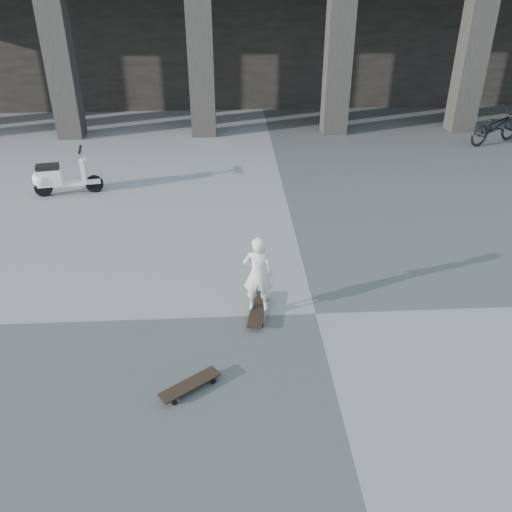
{
  "coord_description": "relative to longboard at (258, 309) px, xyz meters",
  "views": [
    {
      "loc": [
        -1.2,
        -6.17,
        4.53
      ],
      "look_at": [
        -0.82,
        0.56,
        0.65
      ],
      "focal_mm": 38.0,
      "sensor_mm": 36.0,
      "label": 1
    }
  ],
  "objects": [
    {
      "name": "ground",
      "position": [
        0.82,
        -0.06,
        -0.07
      ],
      "size": [
        90.0,
        90.0,
        0.0
      ],
      "primitive_type": "plane",
      "color": "#484846",
      "rests_on": "ground"
    },
    {
      "name": "longboard",
      "position": [
        0.0,
        0.0,
        0.0
      ],
      "size": [
        0.37,
        0.91,
        0.09
      ],
      "rotation": [
        0.0,
        0.0,
        1.38
      ],
      "color": "black",
      "rests_on": "ground"
    },
    {
      "name": "skateboard_spare",
      "position": [
        -0.89,
        -1.47,
        0.0
      ],
      "size": [
        0.73,
        0.61,
        0.09
      ],
      "rotation": [
        0.0,
        0.0,
        0.63
      ],
      "color": "black",
      "rests_on": "ground"
    },
    {
      "name": "child",
      "position": [
        0.0,
        -0.0,
        0.58
      ],
      "size": [
        0.44,
        0.32,
        1.13
      ],
      "primitive_type": "imported",
      "rotation": [
        0.0,
        0.0,
        3.02
      ],
      "color": "silver",
      "rests_on": "longboard"
    },
    {
      "name": "scooter",
      "position": [
        -3.9,
        4.42,
        0.31
      ],
      "size": [
        1.38,
        0.55,
        0.97
      ],
      "rotation": [
        0.0,
        0.0,
        0.16
      ],
      "color": "black",
      "rests_on": "ground"
    },
    {
      "name": "bicycle",
      "position": [
        6.61,
        7.24,
        0.38
      ],
      "size": [
        1.8,
        1.27,
        0.9
      ],
      "primitive_type": "imported",
      "rotation": [
        0.0,
        0.0,
        2.02
      ],
      "color": "black",
      "rests_on": "ground"
    }
  ]
}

